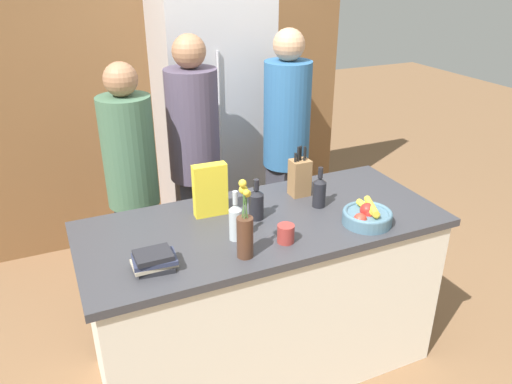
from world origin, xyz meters
The scene contains 16 objects.
ground_plane centered at (0.00, 0.00, 0.00)m, with size 14.00×14.00×0.00m, color brown.
kitchen_island centered at (0.00, 0.00, 0.47)m, with size 1.87×0.80×0.94m.
back_wall_wood centered at (0.00, 1.84, 1.30)m, with size 3.07×0.12×2.60m.
refrigerator centered at (0.26, 1.48, 0.97)m, with size 0.79×0.62×1.94m.
fruit_bowl centered at (0.46, -0.24, 0.98)m, with size 0.25×0.25×0.11m.
knife_block centered at (0.31, 0.20, 1.05)m, with size 0.11×0.09×0.29m.
flower_vase centered at (-0.22, -0.27, 1.07)m, with size 0.07×0.07×0.38m.
cereal_box centered at (-0.22, 0.18, 1.08)m, with size 0.18×0.07×0.28m.
coffee_mug centered at (0.01, -0.23, 0.98)m, with size 0.08×0.12×0.09m.
book_stack centered at (-0.62, -0.20, 0.98)m, with size 0.20×0.15×0.08m.
bottle_oil centered at (-0.03, 0.04, 1.03)m, with size 0.08×0.08×0.22m.
bottle_vinegar centered at (0.34, 0.03, 1.03)m, with size 0.07×0.07×0.23m.
bottle_wine centered at (-0.20, -0.11, 1.04)m, with size 0.06×0.06×0.25m.
person_at_sink centered at (-0.52, 0.78, 0.94)m, with size 0.31×0.31×1.65m.
person_in_blue centered at (-0.08, 0.88, 1.00)m, with size 0.33×0.33×1.76m.
person_in_red_tee centered at (0.56, 0.83, 1.01)m, with size 0.32×0.32×1.77m.
Camera 1 is at (-0.96, -2.04, 2.17)m, focal length 35.00 mm.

